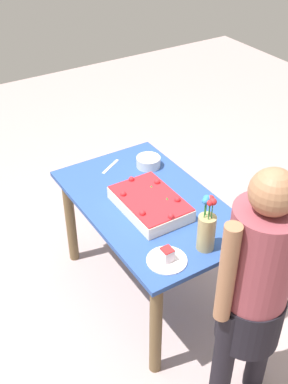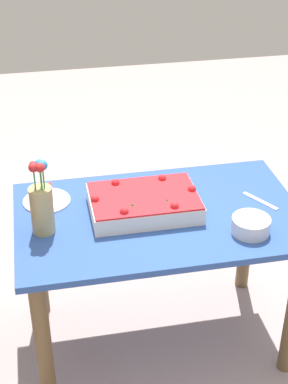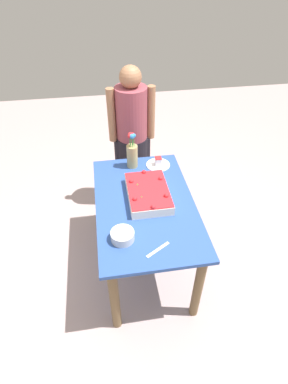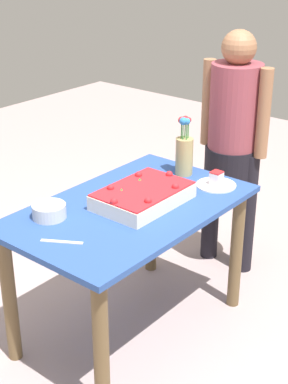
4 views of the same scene
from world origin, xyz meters
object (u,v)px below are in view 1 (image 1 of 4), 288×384
object	(u,v)px
fruit_bowl	(148,162)
person_standing	(255,288)
flower_vase	(207,229)
serving_plate_with_slice	(167,258)
cake_knife	(111,166)
sheet_cake	(150,203)

from	to	relation	value
fruit_bowl	person_standing	size ratio (longest dim) A/B	0.11
flower_vase	fruit_bowl	distance (m)	0.87
flower_vase	person_standing	xyz separation A→B (m)	(-0.43, 0.05, -0.02)
serving_plate_with_slice	cake_knife	bearing A→B (deg)	-11.07
person_standing	fruit_bowl	bearing A→B (deg)	-10.14
serving_plate_with_slice	flower_vase	xyz separation A→B (m)	(-0.02, -0.23, 0.11)
serving_plate_with_slice	person_standing	distance (m)	0.49
sheet_cake	fruit_bowl	bearing A→B (deg)	-31.04
sheet_cake	cake_knife	xyz separation A→B (m)	(0.53, -0.02, -0.04)
serving_plate_with_slice	cake_knife	xyz separation A→B (m)	(0.95, -0.19, -0.02)
cake_knife	flower_vase	world-z (taller)	flower_vase
sheet_cake	person_standing	bearing A→B (deg)	-178.96
flower_vase	person_standing	world-z (taller)	person_standing
sheet_cake	serving_plate_with_slice	distance (m)	0.45
flower_vase	person_standing	size ratio (longest dim) A/B	0.22
flower_vase	sheet_cake	bearing A→B (deg)	8.78
serving_plate_with_slice	cake_knife	world-z (taller)	serving_plate_with_slice
sheet_cake	person_standing	xyz separation A→B (m)	(-0.87, -0.02, 0.06)
serving_plate_with_slice	sheet_cake	bearing A→B (deg)	-21.25
flower_vase	cake_knife	bearing A→B (deg)	2.62
flower_vase	serving_plate_with_slice	bearing A→B (deg)	84.40
sheet_cake	cake_knife	world-z (taller)	sheet_cake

